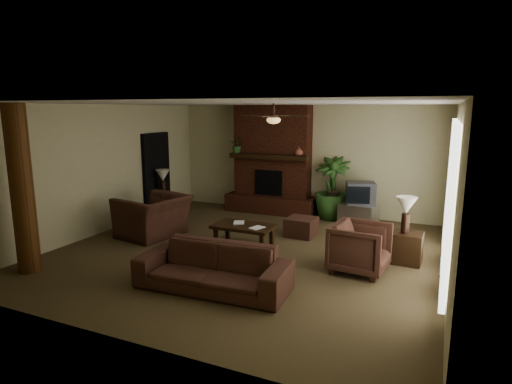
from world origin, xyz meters
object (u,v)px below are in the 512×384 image
at_px(armchair_right, 360,245).
at_px(ottoman, 301,227).
at_px(lamp_left, 163,177).
at_px(sofa, 213,260).
at_px(lamp_right, 406,208).
at_px(log_column, 22,190).
at_px(tv_stand, 358,214).
at_px(side_table_left, 164,205).
at_px(floor_vase, 333,202).
at_px(armchair_left, 153,210).
at_px(side_table_right, 407,248).
at_px(coffee_table, 244,228).
at_px(floor_plant, 331,201).

distance_m(armchair_right, ottoman, 2.21).
distance_m(armchair_right, lamp_left, 5.63).
xyz_separation_m(sofa, armchair_right, (1.90, 1.62, 0.00)).
bearing_deg(lamp_right, log_column, -152.42).
relative_size(tv_stand, side_table_left, 1.55).
bearing_deg(lamp_right, floor_vase, 126.98).
distance_m(sofa, armchair_left, 3.17).
xyz_separation_m(side_table_right, lamp_right, (-0.06, -0.03, 0.73)).
bearing_deg(tv_stand, armchair_right, -65.09).
height_order(armchair_right, floor_vase, armchair_right).
xyz_separation_m(sofa, coffee_table, (-0.48, 2.08, -0.08)).
height_order(sofa, side_table_right, sofa).
distance_m(log_column, lamp_right, 6.49).
bearing_deg(side_table_right, sofa, -137.20).
height_order(tv_stand, floor_vase, floor_vase).
bearing_deg(armchair_left, floor_plant, 142.80).
bearing_deg(sofa, side_table_left, 131.87).
xyz_separation_m(armchair_left, side_table_right, (5.14, 0.51, -0.31)).
bearing_deg(ottoman, tv_stand, 56.02).
distance_m(lamp_left, lamp_right, 6.03).
bearing_deg(coffee_table, side_table_left, 155.22).
bearing_deg(floor_plant, coffee_table, -110.38).
relative_size(tv_stand, side_table_right, 1.55).
xyz_separation_m(sofa, floor_plant, (0.57, 4.92, -0.02)).
height_order(sofa, coffee_table, sofa).
height_order(sofa, lamp_left, lamp_left).
xyz_separation_m(tv_stand, lamp_left, (-4.72, -1.16, 0.75)).
bearing_deg(floor_plant, tv_stand, -23.29).
bearing_deg(armchair_left, armchair_right, 95.22).
bearing_deg(armchair_right, floor_plant, 26.93).
distance_m(log_column, lamp_left, 4.09).
bearing_deg(floor_plant, armchair_right, -68.06).
xyz_separation_m(floor_plant, lamp_right, (1.96, -2.55, 0.57)).
bearing_deg(log_column, floor_plant, 55.76).
relative_size(ottoman, lamp_right, 0.92).
bearing_deg(floor_plant, ottoman, -96.98).
distance_m(side_table_left, lamp_right, 6.08).
relative_size(ottoman, lamp_left, 0.92).
distance_m(ottoman, lamp_right, 2.46).
bearing_deg(floor_plant, side_table_right, -51.29).
distance_m(floor_vase, lamp_right, 3.25).
height_order(lamp_left, side_table_right, lamp_left).
bearing_deg(tv_stand, armchair_left, -131.15).
bearing_deg(floor_vase, side_table_left, -159.59).
bearing_deg(floor_plant, log_column, -124.24).
relative_size(side_table_left, side_table_right, 1.00).
height_order(ottoman, lamp_right, lamp_right).
height_order(armchair_right, coffee_table, armchair_right).
bearing_deg(log_column, sofa, 11.10).
distance_m(armchair_left, coffee_table, 2.08).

